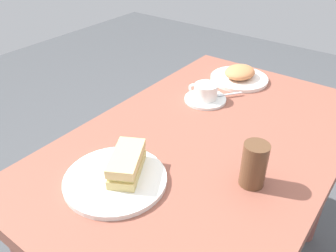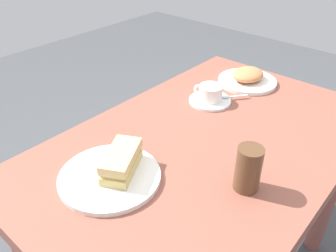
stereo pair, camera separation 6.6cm
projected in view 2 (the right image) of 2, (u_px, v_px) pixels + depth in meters
The scene contains 9 objects.
dining_table at pixel (205, 168), 1.10m from camera, with size 1.15×0.72×0.73m.
sandwich_plate at pixel (110, 177), 0.89m from camera, with size 0.26×0.26×0.01m, color white.
sandwich_front at pixel (122, 161), 0.89m from camera, with size 0.16×0.13×0.06m.
coffee_saucer at pixel (210, 101), 1.24m from camera, with size 0.15×0.15×0.01m, color white.
coffee_cup at pixel (210, 92), 1.22m from camera, with size 0.08×0.11×0.05m.
spoon at pixel (231, 97), 1.24m from camera, with size 0.09×0.07×0.01m.
side_plate at pixel (247, 81), 1.36m from camera, with size 0.23×0.23×0.01m, color white.
side_food_pile at pixel (248, 74), 1.35m from camera, with size 0.14×0.11×0.04m, color #C47949.
drinking_glass at pixel (248, 169), 0.84m from camera, with size 0.06×0.06×0.12m, color brown.
Camera 2 is at (-0.72, -0.47, 1.33)m, focal length 36.98 mm.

